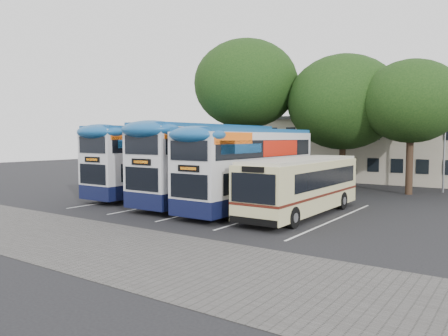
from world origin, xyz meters
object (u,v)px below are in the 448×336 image
at_px(bus_dd_mid, 209,160).
at_px(bus_single, 302,183).
at_px(lamp_post, 445,124).
at_px(tree_mid, 343,102).
at_px(tree_left, 246,84).
at_px(tree_right, 411,102).
at_px(bus_dd_right, 250,165).
at_px(bus_dd_left, 159,158).

distance_m(bus_dd_mid, bus_single, 6.81).
bearing_deg(lamp_post, tree_mid, -167.89).
distance_m(lamp_post, tree_mid, 7.56).
bearing_deg(lamp_post, bus_single, -107.91).
xyz_separation_m(tree_left, tree_right, (13.07, 1.26, -2.00)).
bearing_deg(tree_left, bus_single, -46.52).
xyz_separation_m(bus_dd_mid, bus_dd_right, (3.43, -0.70, -0.17)).
bearing_deg(bus_single, tree_mid, 100.71).
distance_m(lamp_post, bus_dd_right, 16.77).
xyz_separation_m(tree_mid, bus_dd_right, (-0.80, -12.99, -4.38)).
relative_size(tree_right, bus_dd_right, 0.88).
xyz_separation_m(lamp_post, bus_single, (-4.71, -14.57, -3.38)).
height_order(bus_dd_mid, bus_dd_right, bus_dd_mid).
bearing_deg(tree_left, lamp_post, 14.17).
height_order(lamp_post, bus_dd_mid, lamp_post).
distance_m(bus_dd_right, bus_single, 3.37).
height_order(lamp_post, bus_single, lamp_post).
bearing_deg(bus_dd_left, lamp_post, 38.84).
bearing_deg(tree_left, tree_right, 5.51).
height_order(bus_dd_mid, bus_single, bus_dd_mid).
distance_m(tree_mid, tree_right, 5.39).
xyz_separation_m(tree_left, tree_mid, (7.78, 2.23, -1.75)).
height_order(tree_left, bus_single, tree_left).
height_order(tree_right, bus_dd_right, tree_right).
height_order(lamp_post, bus_dd_right, lamp_post).
xyz_separation_m(tree_right, bus_dd_right, (-6.09, -12.01, -4.13)).
distance_m(tree_mid, bus_dd_left, 15.36).
xyz_separation_m(bus_dd_mid, bus_single, (6.69, -0.74, -1.00)).
bearing_deg(tree_right, tree_left, -174.49).
distance_m(bus_dd_left, bus_dd_right, 8.45).
bearing_deg(bus_single, bus_dd_mid, 173.66).
height_order(bus_dd_right, bus_single, bus_dd_right).
relative_size(tree_mid, bus_single, 1.06).
bearing_deg(bus_single, tree_left, 133.48).
height_order(tree_mid, bus_dd_mid, tree_mid).
bearing_deg(bus_dd_mid, bus_dd_left, 171.87).
relative_size(tree_left, bus_single, 1.24).
xyz_separation_m(lamp_post, tree_left, (-14.95, -3.77, 3.57)).
height_order(lamp_post, tree_right, tree_right).
xyz_separation_m(lamp_post, tree_right, (-1.88, -2.51, 1.57)).
relative_size(tree_left, tree_right, 1.29).
distance_m(tree_mid, bus_dd_right, 13.73).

